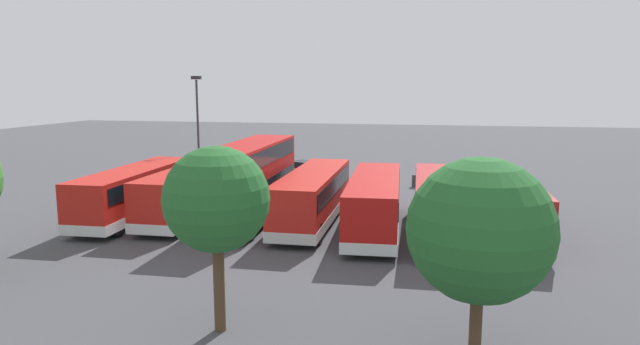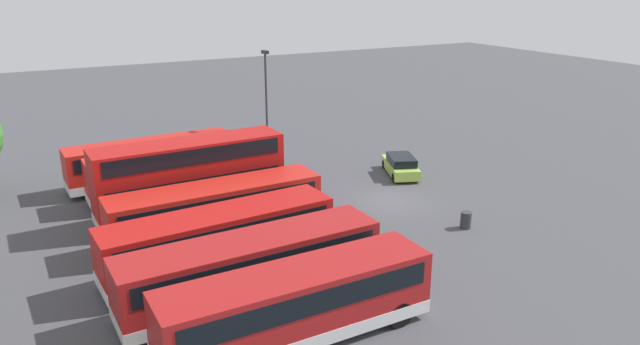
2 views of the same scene
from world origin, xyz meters
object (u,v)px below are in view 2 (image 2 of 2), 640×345
lamp_post_tall (266,101)px  bus_single_deck_near_end (298,303)px  bus_single_deck_second (252,267)px  bus_single_deck_third (220,239)px  bus_single_deck_seventh (152,160)px  car_hatchback_silver (401,165)px  bus_double_decker_fifth (191,176)px  bus_single_deck_fourth (217,209)px  bus_single_deck_sixth (175,172)px  waste_bin_yellow (466,220)px

lamp_post_tall → bus_single_deck_near_end: bearing=159.1°
bus_single_deck_second → bus_single_deck_third: bearing=3.5°
bus_single_deck_seventh → car_hatchback_silver: 17.16m
bus_single_deck_third → lamp_post_tall: (13.90, -8.59, 3.31)m
car_hatchback_silver → bus_double_decker_fifth: bearing=91.3°
bus_single_deck_third → car_hatchback_silver: size_ratio=2.42×
bus_single_deck_seventh → bus_double_decker_fifth: bearing=-175.3°
bus_single_deck_near_end → bus_single_deck_seventh: bearing=1.1°
bus_single_deck_fourth → bus_single_deck_seventh: 10.67m
bus_single_deck_sixth → waste_bin_yellow: 18.11m
bus_single_deck_near_end → car_hatchback_silver: bus_single_deck_near_end is taller
bus_single_deck_near_end → car_hatchback_silver: size_ratio=2.32×
bus_single_deck_fourth → car_hatchback_silver: bus_single_deck_fourth is taller
bus_single_deck_fourth → waste_bin_yellow: bus_single_deck_fourth is taller
bus_single_deck_second → bus_single_deck_near_end: bearing=-173.3°
bus_single_deck_second → bus_single_deck_sixth: 14.41m
bus_single_deck_sixth → waste_bin_yellow: (-12.78, -12.77, -1.15)m
bus_single_deck_seventh → waste_bin_yellow: 20.97m
bus_single_deck_third → bus_double_decker_fifth: bearing=-6.5°
bus_single_deck_near_end → bus_single_deck_third: 6.96m
bus_single_deck_sixth → bus_single_deck_second: bearing=177.3°
bus_single_deck_second → lamp_post_tall: bearing=-25.8°
bus_single_deck_third → bus_single_deck_sixth: bearing=-4.6°
bus_single_deck_sixth → bus_single_deck_seventh: (3.30, 0.64, 0.00)m
bus_single_deck_near_end → bus_single_deck_seventh: 21.19m
bus_single_deck_third → waste_bin_yellow: size_ratio=11.85×
bus_single_deck_sixth → bus_single_deck_seventh: 3.36m
bus_double_decker_fifth → lamp_post_tall: lamp_post_tall is taller
bus_single_deck_near_end → bus_single_deck_sixth: size_ratio=1.01×
bus_single_deck_third → lamp_post_tall: 16.67m
bus_double_decker_fifth → car_hatchback_silver: (0.34, -15.18, -1.75)m
bus_single_deck_fourth → waste_bin_yellow: bearing=-113.5°
bus_single_deck_seventh → waste_bin_yellow: (-16.08, -13.41, -1.15)m
bus_single_deck_near_end → bus_single_deck_fourth: 10.57m
bus_single_deck_sixth → lamp_post_tall: bearing=-69.1°
bus_single_deck_seventh → bus_single_deck_near_end: bearing=-178.9°
bus_single_deck_second → car_hatchback_silver: bus_single_deck_second is taller
bus_single_deck_second → waste_bin_yellow: size_ratio=12.12×
bus_single_deck_second → bus_single_deck_seventh: same height
bus_single_deck_near_end → bus_single_deck_third: bearing=5.1°
bus_single_deck_second → car_hatchback_silver: bearing=-55.2°
bus_single_deck_third → lamp_post_tall: bearing=-31.7°
bus_single_deck_sixth → lamp_post_tall: lamp_post_tall is taller
bus_double_decker_fifth → lamp_post_tall: size_ratio=1.28×
waste_bin_yellow → lamp_post_tall: bearing=17.8°
bus_single_deck_third → bus_single_deck_fourth: size_ratio=0.99×
bus_single_deck_sixth → bus_single_deck_seventh: same height
bus_single_deck_sixth → waste_bin_yellow: bus_single_deck_sixth is taller
bus_single_deck_sixth → bus_single_deck_fourth: bearing=-178.3°
bus_single_deck_fourth → bus_single_deck_third: bearing=163.2°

